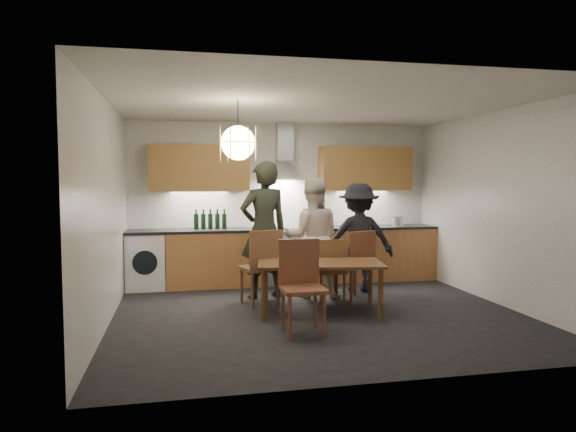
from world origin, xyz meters
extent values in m
plane|color=black|center=(0.00, 0.00, 0.00)|extent=(5.00, 5.00, 0.00)
cube|color=white|center=(0.00, 2.25, 1.30)|extent=(5.00, 0.02, 2.60)
cube|color=white|center=(0.00, -2.25, 1.30)|extent=(5.00, 0.02, 2.60)
cube|color=white|center=(-2.50, 0.00, 1.30)|extent=(0.02, 4.50, 2.60)
cube|color=white|center=(2.50, 0.00, 1.30)|extent=(0.02, 4.50, 2.60)
cube|color=silver|center=(0.00, 0.00, 2.60)|extent=(5.00, 4.50, 0.02)
cube|color=tan|center=(-1.18, 1.95, 0.43)|extent=(1.45, 0.60, 0.86)
cube|color=tan|center=(1.48, 1.95, 0.43)|extent=(2.05, 0.60, 0.86)
cube|color=white|center=(-2.20, 1.95, 0.42)|extent=(0.58, 0.58, 0.85)
cube|color=black|center=(-1.48, 1.95, 0.88)|extent=(2.05, 0.62, 0.04)
cube|color=black|center=(1.48, 1.95, 0.88)|extent=(2.05, 0.62, 0.04)
cube|color=silver|center=(0.00, 1.95, 0.40)|extent=(0.90, 0.60, 0.80)
cube|color=black|center=(0.00, 1.66, 0.38)|extent=(0.78, 0.02, 0.42)
cube|color=slate|center=(0.00, 1.95, 0.84)|extent=(0.90, 0.60, 0.08)
cube|color=silver|center=(0.00, 1.69, 0.90)|extent=(0.90, 0.08, 0.04)
cube|color=#BC8B48|center=(-1.38, 2.08, 1.86)|extent=(1.55, 0.35, 0.72)
cube|color=#BC8B48|center=(1.38, 2.08, 1.86)|extent=(1.55, 0.35, 0.72)
cube|color=silver|center=(0.00, 2.12, 2.29)|extent=(0.26, 0.22, 0.62)
cylinder|color=black|center=(-1.00, -0.10, 2.35)|extent=(0.01, 0.01, 0.50)
sphere|color=#FFE0A5|center=(-1.00, -0.10, 2.10)|extent=(0.40, 0.40, 0.40)
torus|color=gold|center=(-1.00, -0.10, 2.10)|extent=(0.43, 0.43, 0.01)
cube|color=brown|center=(0.02, -0.01, 0.63)|extent=(1.64, 1.01, 0.03)
cylinder|color=brown|center=(-0.72, -0.20, 0.31)|extent=(0.06, 0.06, 0.61)
cylinder|color=brown|center=(-0.62, 0.42, 0.31)|extent=(0.06, 0.06, 0.61)
cylinder|color=brown|center=(0.66, -0.44, 0.31)|extent=(0.06, 0.06, 0.61)
cylinder|color=brown|center=(0.76, 0.18, 0.31)|extent=(0.06, 0.06, 0.61)
cube|color=brown|center=(-0.65, 0.60, 0.49)|extent=(0.57, 0.57, 0.04)
cube|color=brown|center=(-0.59, 0.40, 0.77)|extent=(0.45, 0.16, 0.50)
cylinder|color=brown|center=(-0.52, 0.83, 0.24)|extent=(0.04, 0.04, 0.47)
cylinder|color=brown|center=(-0.42, 0.47, 0.24)|extent=(0.04, 0.04, 0.47)
cylinder|color=brown|center=(-0.87, 0.73, 0.24)|extent=(0.04, 0.04, 0.47)
cylinder|color=brown|center=(-0.78, 0.37, 0.24)|extent=(0.04, 0.04, 0.47)
cube|color=brown|center=(0.31, 0.56, 0.42)|extent=(0.40, 0.40, 0.04)
cube|color=brown|center=(0.31, 0.38, 0.66)|extent=(0.40, 0.04, 0.43)
cylinder|color=brown|center=(0.48, 0.72, 0.20)|extent=(0.03, 0.03, 0.41)
cylinder|color=brown|center=(0.47, 0.40, 0.20)|extent=(0.03, 0.03, 0.41)
cylinder|color=brown|center=(0.15, 0.72, 0.20)|extent=(0.03, 0.03, 0.41)
cylinder|color=brown|center=(0.15, 0.40, 0.20)|extent=(0.03, 0.03, 0.41)
cube|color=brown|center=(0.68, 0.64, 0.47)|extent=(0.57, 0.57, 0.04)
cube|color=brown|center=(0.75, 0.45, 0.73)|extent=(0.43, 0.19, 0.48)
cylinder|color=brown|center=(0.78, 0.86, 0.23)|extent=(0.04, 0.04, 0.45)
cylinder|color=brown|center=(0.91, 0.53, 0.23)|extent=(0.04, 0.04, 0.45)
cylinder|color=brown|center=(0.45, 0.74, 0.23)|extent=(0.04, 0.04, 0.45)
cylinder|color=brown|center=(0.57, 0.41, 0.23)|extent=(0.04, 0.04, 0.45)
cube|color=brown|center=(-0.39, -0.81, 0.49)|extent=(0.46, 0.46, 0.04)
cube|color=brown|center=(-0.39, -0.60, 0.76)|extent=(0.46, 0.04, 0.50)
cylinder|color=brown|center=(-0.57, -0.99, 0.23)|extent=(0.04, 0.04, 0.47)
cylinder|color=brown|center=(-0.57, -0.62, 0.23)|extent=(0.04, 0.04, 0.47)
cylinder|color=brown|center=(-0.20, -0.99, 0.23)|extent=(0.04, 0.04, 0.47)
cylinder|color=brown|center=(-0.20, -0.62, 0.23)|extent=(0.04, 0.04, 0.47)
imported|color=black|center=(-0.52, 1.00, 0.97)|extent=(0.79, 0.61, 1.93)
imported|color=beige|center=(0.17, 0.95, 0.85)|extent=(0.95, 0.82, 1.70)
imported|color=black|center=(0.93, 1.13, 0.81)|extent=(1.14, 0.78, 1.62)
imported|color=#BDBDC1|center=(1.25, 1.88, 0.94)|extent=(0.36, 0.36, 0.08)
cylinder|color=#BCBCBF|center=(1.92, 1.97, 0.97)|extent=(0.22, 0.22, 0.14)
camera|label=1|loc=(-1.66, -6.12, 1.67)|focal=32.00mm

